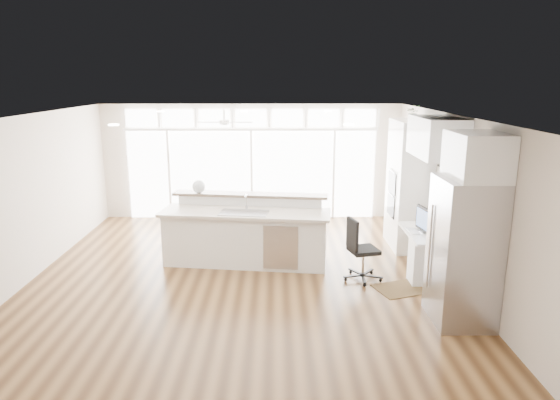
{
  "coord_description": "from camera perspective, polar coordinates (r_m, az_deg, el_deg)",
  "views": [
    {
      "loc": [
        0.58,
        -7.69,
        3.26
      ],
      "look_at": [
        0.65,
        0.6,
        1.24
      ],
      "focal_mm": 32.0,
      "sensor_mm": 36.0,
      "label": 1
    }
  ],
  "objects": [
    {
      "name": "floor",
      "position": [
        8.38,
        -4.46,
        -9.35
      ],
      "size": [
        7.0,
        8.0,
        0.02
      ],
      "primitive_type": "cube",
      "color": "#482D16",
      "rests_on": "ground"
    },
    {
      "name": "ceiling",
      "position": [
        7.73,
        -4.83,
        9.47
      ],
      "size": [
        7.0,
        8.0,
        0.02
      ],
      "primitive_type": "cube",
      "color": "white",
      "rests_on": "wall_back"
    },
    {
      "name": "wall_back",
      "position": [
        11.86,
        -3.26,
        4.39
      ],
      "size": [
        7.0,
        0.04,
        2.7
      ],
      "primitive_type": "cube",
      "color": "beige",
      "rests_on": "floor"
    },
    {
      "name": "wall_front",
      "position": [
        4.2,
        -8.63,
        -13.62
      ],
      "size": [
        7.0,
        0.04,
        2.7
      ],
      "primitive_type": "cube",
      "color": "beige",
      "rests_on": "floor"
    },
    {
      "name": "wall_left",
      "position": [
        8.91,
        -27.7,
        -0.29
      ],
      "size": [
        0.04,
        8.0,
        2.7
      ],
      "primitive_type": "cube",
      "color": "beige",
      "rests_on": "floor"
    },
    {
      "name": "wall_right",
      "position": [
        8.44,
        19.79,
        -0.23
      ],
      "size": [
        0.04,
        8.0,
        2.7
      ],
      "primitive_type": "cube",
      "color": "beige",
      "rests_on": "floor"
    },
    {
      "name": "glass_wall",
      "position": [
        11.85,
        -3.26,
        2.92
      ],
      "size": [
        5.8,
        0.06,
        2.08
      ],
      "primitive_type": "cube",
      "color": "white",
      "rests_on": "wall_back"
    },
    {
      "name": "transom_row",
      "position": [
        11.67,
        -3.35,
        9.34
      ],
      "size": [
        5.9,
        0.06,
        0.4
      ],
      "primitive_type": "cube",
      "color": "white",
      "rests_on": "wall_back"
    },
    {
      "name": "desk_window",
      "position": [
        8.66,
        18.98,
        1.54
      ],
      "size": [
        0.04,
        0.85,
        0.85
      ],
      "primitive_type": "cube",
      "color": "white",
      "rests_on": "wall_right"
    },
    {
      "name": "ceiling_fan",
      "position": [
        10.57,
        -6.41,
        9.37
      ],
      "size": [
        1.16,
        1.16,
        0.32
      ],
      "primitive_type": "cube",
      "color": "white",
      "rests_on": "ceiling"
    },
    {
      "name": "recessed_lights",
      "position": [
        7.93,
        -4.72,
        9.44
      ],
      "size": [
        3.4,
        3.0,
        0.02
      ],
      "primitive_type": "cube",
      "color": "white",
      "rests_on": "ceiling"
    },
    {
      "name": "oven_cabinet",
      "position": [
        10.04,
        14.51,
        1.69
      ],
      "size": [
        0.64,
        1.2,
        2.5
      ],
      "primitive_type": "cube",
      "color": "white",
      "rests_on": "floor"
    },
    {
      "name": "desk_nook",
      "position": [
        8.87,
        16.37,
        -5.86
      ],
      "size": [
        0.72,
        1.3,
        0.76
      ],
      "primitive_type": "cube",
      "color": "white",
      "rests_on": "floor"
    },
    {
      "name": "upper_cabinets",
      "position": [
        8.44,
        17.53,
        6.86
      ],
      "size": [
        0.64,
        1.3,
        0.64
      ],
      "primitive_type": "cube",
      "color": "white",
      "rests_on": "wall_right"
    },
    {
      "name": "refrigerator",
      "position": [
        7.19,
        20.26,
        -5.54
      ],
      "size": [
        0.76,
        0.9,
        2.0
      ],
      "primitive_type": "cube",
      "color": "#A8A8AC",
      "rests_on": "floor"
    },
    {
      "name": "fridge_cabinet",
      "position": [
        6.91,
        21.62,
        4.72
      ],
      "size": [
        0.64,
        0.9,
        0.6
      ],
      "primitive_type": "cube",
      "color": "white",
      "rests_on": "wall_right"
    },
    {
      "name": "framed_photos",
      "position": [
        9.26,
        17.67,
        1.44
      ],
      "size": [
        0.06,
        0.22,
        0.8
      ],
      "primitive_type": "cube",
      "color": "black",
      "rests_on": "wall_right"
    },
    {
      "name": "kitchen_island",
      "position": [
        8.96,
        -3.95,
        -3.64
      ],
      "size": [
        3.13,
        1.51,
        1.19
      ],
      "primitive_type": "cube",
      "rotation": [
        0.0,
        0.0,
        -0.13
      ],
      "color": "white",
      "rests_on": "floor"
    },
    {
      "name": "rug",
      "position": [
        8.31,
        13.81,
        -9.8
      ],
      "size": [
        0.98,
        0.84,
        0.01
      ],
      "primitive_type": "cube",
      "rotation": [
        0.0,
        0.0,
        0.34
      ],
      "color": "#322110",
      "rests_on": "floor"
    },
    {
      "name": "office_chair",
      "position": [
        8.37,
        9.54,
        -5.61
      ],
      "size": [
        0.65,
        0.62,
        1.05
      ],
      "primitive_type": "cube",
      "rotation": [
        0.0,
        0.0,
        0.25
      ],
      "color": "black",
      "rests_on": "floor"
    },
    {
      "name": "fishbowl",
      "position": [
        9.38,
        -9.27,
        1.53
      ],
      "size": [
        0.25,
        0.25,
        0.24
      ],
      "primitive_type": "sphere",
      "rotation": [
        0.0,
        0.0,
        0.04
      ],
      "color": "silver",
      "rests_on": "kitchen_island"
    },
    {
      "name": "monitor",
      "position": [
        8.66,
        16.13,
        -2.12
      ],
      "size": [
        0.17,
        0.54,
        0.44
      ],
      "primitive_type": "cube",
      "rotation": [
        0.0,
        0.0,
        0.15
      ],
      "color": "black",
      "rests_on": "desk_nook"
    },
    {
      "name": "keyboard",
      "position": [
        8.68,
        14.96,
        -3.49
      ],
      "size": [
        0.15,
        0.35,
        0.02
      ],
      "primitive_type": "cube",
      "rotation": [
        0.0,
        0.0,
        0.05
      ],
      "color": "white",
      "rests_on": "desk_nook"
    },
    {
      "name": "potted_plant",
      "position": [
        9.85,
        14.99,
        9.46
      ],
      "size": [
        0.3,
        0.33,
        0.23
      ],
      "primitive_type": "imported",
      "rotation": [
        0.0,
        0.0,
        -0.16
      ],
      "color": "#275625",
      "rests_on": "oven_cabinet"
    }
  ]
}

